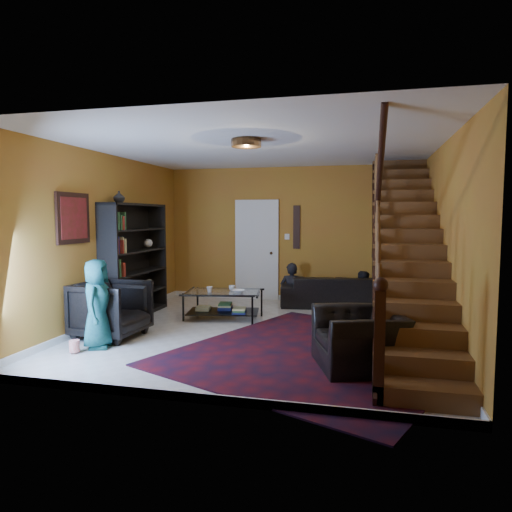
{
  "coord_description": "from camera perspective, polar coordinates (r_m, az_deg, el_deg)",
  "views": [
    {
      "loc": [
        1.56,
        -6.71,
        1.78
      ],
      "look_at": [
        -0.16,
        0.4,
        1.14
      ],
      "focal_mm": 32.0,
      "sensor_mm": 36.0,
      "label": 1
    }
  ],
  "objects": [
    {
      "name": "floor",
      "position": [
        7.11,
        0.49,
        -9.48
      ],
      "size": [
        5.5,
        5.5,
        0.0
      ],
      "primitive_type": "plane",
      "color": "beige",
      "rests_on": "ground"
    },
    {
      "name": "room",
      "position": [
        8.72,
        -6.11,
        -6.47
      ],
      "size": [
        5.5,
        5.5,
        5.5
      ],
      "color": "#A85C25",
      "rests_on": "ground"
    },
    {
      "name": "staircase",
      "position": [
        6.74,
        18.36,
        1.51
      ],
      "size": [
        0.95,
        5.02,
        3.18
      ],
      "color": "brown",
      "rests_on": "floor"
    },
    {
      "name": "bookshelf",
      "position": [
        8.35,
        -14.82,
        -0.76
      ],
      "size": [
        0.35,
        1.8,
        2.0
      ],
      "color": "black",
      "rests_on": "floor"
    },
    {
      "name": "door",
      "position": [
        9.73,
        0.11,
        0.56
      ],
      "size": [
        0.82,
        0.05,
        2.05
      ],
      "primitive_type": "cube",
      "color": "silver",
      "rests_on": "floor"
    },
    {
      "name": "framed_picture",
      "position": [
        7.13,
        -21.89,
        4.4
      ],
      "size": [
        0.04,
        0.74,
        0.74
      ],
      "primitive_type": "cube",
      "color": "maroon",
      "rests_on": "room"
    },
    {
      "name": "wall_hanging",
      "position": [
        9.55,
        5.1,
        3.61
      ],
      "size": [
        0.14,
        0.03,
        0.9
      ],
      "primitive_type": "cube",
      "color": "black",
      "rests_on": "room"
    },
    {
      "name": "ceiling_fixture",
      "position": [
        6.19,
        -1.22,
        13.93
      ],
      "size": [
        0.4,
        0.4,
        0.1
      ],
      "primitive_type": "cylinder",
      "color": "#3F2814",
      "rests_on": "room"
    },
    {
      "name": "rug",
      "position": [
        6.15,
        8.2,
        -11.8
      ],
      "size": [
        4.45,
        4.69,
        0.02
      ],
      "primitive_type": "cube",
      "rotation": [
        0.0,
        0.0,
        -0.4
      ],
      "color": "#4A0D14",
      "rests_on": "floor"
    },
    {
      "name": "sofa",
      "position": [
        9.15,
        9.76,
        -4.35
      ],
      "size": [
        2.17,
        1.07,
        0.61
      ],
      "primitive_type": "imported",
      "rotation": [
        0.0,
        0.0,
        3.27
      ],
      "color": "black",
      "rests_on": "floor"
    },
    {
      "name": "armchair_left",
      "position": [
        7.05,
        -17.62,
        -6.36
      ],
      "size": [
        0.99,
        0.96,
        0.84
      ],
      "primitive_type": "imported",
      "rotation": [
        0.0,
        0.0,
        1.5
      ],
      "color": "black",
      "rests_on": "floor"
    },
    {
      "name": "armchair_right",
      "position": [
        5.55,
        12.7,
        -10.16
      ],
      "size": [
        1.2,
        1.28,
        0.68
      ],
      "primitive_type": "imported",
      "rotation": [
        0.0,
        0.0,
        -1.25
      ],
      "color": "black",
      "rests_on": "floor"
    },
    {
      "name": "person_adult_a",
      "position": [
        9.31,
        4.47,
        -4.8
      ],
      "size": [
        0.48,
        0.32,
        1.29
      ],
      "primitive_type": "imported",
      "rotation": [
        0.0,
        0.0,
        3.12
      ],
      "color": "black",
      "rests_on": "sofa"
    },
    {
      "name": "person_adult_b",
      "position": [
        9.21,
        13.05,
        -5.43
      ],
      "size": [
        0.57,
        0.44,
        1.16
      ],
      "primitive_type": "imported",
      "rotation": [
        0.0,
        0.0,
        3.14
      ],
      "color": "black",
      "rests_on": "sofa"
    },
    {
      "name": "person_child",
      "position": [
        6.54,
        -19.27,
        -5.65
      ],
      "size": [
        0.52,
        0.67,
        1.21
      ],
      "primitive_type": "imported",
      "rotation": [
        0.0,
        0.0,
        1.83
      ],
      "color": "#1A6560",
      "rests_on": "armchair_left"
    },
    {
      "name": "coffee_table",
      "position": [
        7.97,
        -4.1,
        -5.84
      ],
      "size": [
        1.38,
        0.96,
        0.48
      ],
      "rotation": [
        0.0,
        0.0,
        0.18
      ],
      "color": "black",
      "rests_on": "floor"
    },
    {
      "name": "cup_a",
      "position": [
        8.02,
        -3.02,
        -3.99
      ],
      "size": [
        0.13,
        0.13,
        0.09
      ],
      "primitive_type": "imported",
      "rotation": [
        0.0,
        0.0,
        0.22
      ],
      "color": "#999999",
      "rests_on": "coffee_table"
    },
    {
      "name": "cup_b",
      "position": [
        7.83,
        -5.82,
        -4.19
      ],
      "size": [
        0.11,
        0.11,
        0.1
      ],
      "primitive_type": "imported",
      "rotation": [
        0.0,
        0.0,
        0.04
      ],
      "color": "#999999",
      "rests_on": "coffee_table"
    },
    {
      "name": "bowl",
      "position": [
        7.75,
        -2.22,
        -4.42
      ],
      "size": [
        0.24,
        0.24,
        0.05
      ],
      "primitive_type": "imported",
      "rotation": [
        0.0,
        0.0,
        0.13
      ],
      "color": "#999999",
      "rests_on": "coffee_table"
    },
    {
      "name": "vase",
      "position": [
        7.88,
        -16.75,
        7.09
      ],
      "size": [
        0.18,
        0.18,
        0.19
      ],
      "primitive_type": "imported",
      "color": "#999999",
      "rests_on": "bookshelf"
    },
    {
      "name": "popcorn_bucket",
      "position": [
        6.49,
        -21.74,
        -10.41
      ],
      "size": [
        0.14,
        0.14,
        0.15
      ],
      "primitive_type": "cylinder",
      "rotation": [
        0.0,
        0.0,
        0.03
      ],
      "color": "red",
      "rests_on": "rug"
    }
  ]
}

